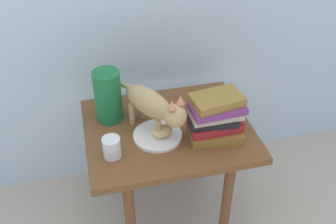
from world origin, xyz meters
TOP-DOWN VIEW (x-y plane):
  - ground_plane at (0.00, 0.00)m, footprint 6.00×6.00m
  - side_table at (0.00, 0.00)m, footprint 0.69×0.56m
  - plate at (-0.06, -0.05)m, footprint 0.20×0.20m
  - bread_roll at (-0.04, -0.07)m, footprint 0.08×0.07m
  - cat at (-0.06, -0.01)m, footprint 0.28×0.42m
  - book_stack at (0.17, -0.10)m, footprint 0.23×0.16m
  - green_vase at (-0.23, 0.12)m, footprint 0.11×0.11m
  - candle_jar at (-0.25, -0.12)m, footprint 0.07×0.07m

SIDE VIEW (x-z plane):
  - ground_plane at x=0.00m, z-range 0.00..0.00m
  - side_table at x=0.00m, z-range 0.19..0.75m
  - plate at x=-0.06m, z-range 0.56..0.57m
  - candle_jar at x=-0.25m, z-range 0.55..0.64m
  - bread_roll at x=-0.04m, z-range 0.57..0.62m
  - book_stack at x=0.17m, z-range 0.56..0.75m
  - green_vase at x=-0.23m, z-range 0.56..0.79m
  - cat at x=-0.06m, z-range 0.58..0.80m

